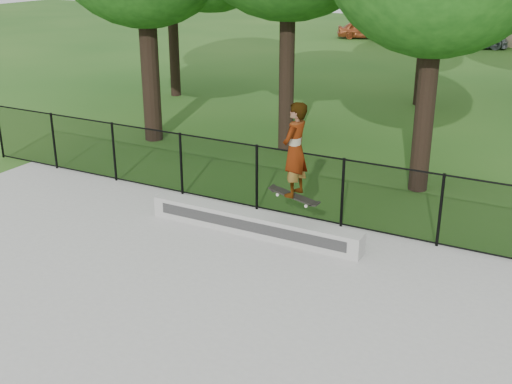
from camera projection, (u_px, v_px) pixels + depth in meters
ground at (70, 347)px, 9.49m from camera, size 100.00×100.00×0.00m
concrete_slab at (70, 345)px, 9.48m from camera, size 14.00×12.00×0.06m
grind_ledge at (253, 224)px, 13.02m from camera, size 4.65×0.40×0.44m
car_a at (363, 30)px, 41.32m from camera, size 3.44×2.49×1.09m
car_b at (395, 32)px, 40.46m from camera, size 3.08×2.15×1.04m
car_c at (468, 36)px, 37.43m from camera, size 4.52×3.17×1.31m
skater_airborne at (295, 151)px, 11.95m from camera, size 0.83×0.68×1.98m
chainlink_fence at (257, 177)px, 14.06m from camera, size 16.06×0.06×1.50m
distant_building at (465, 3)px, 40.90m from camera, size 12.40×6.40×4.30m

